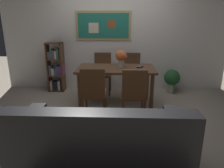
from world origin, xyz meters
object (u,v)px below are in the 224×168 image
(dining_chair_near_right, at_px, (134,91))
(dining_chair_far_right, at_px, (132,70))
(leather_couch, at_px, (101,147))
(tv_remote, at_px, (140,67))
(dining_table, at_px, (116,73))
(dining_chair_near_left, at_px, (94,90))
(bookshelf, at_px, (56,69))
(flower_vase, at_px, (121,57))
(potted_ivy, at_px, (172,79))
(dining_chair_far_left, at_px, (103,70))

(dining_chair_near_right, height_order, dining_chair_far_right, same)
(leather_couch, bearing_deg, tv_remote, 73.94)
(leather_couch, distance_m, tv_remote, 2.10)
(dining_table, bearing_deg, leather_couch, -93.34)
(dining_chair_near_left, bearing_deg, tv_remote, 43.58)
(dining_table, relative_size, dining_chair_near_left, 1.61)
(dining_table, height_order, tv_remote, tv_remote)
(bookshelf, bearing_deg, flower_vase, -27.54)
(dining_table, distance_m, leather_couch, 1.98)
(bookshelf, bearing_deg, potted_ivy, -1.15)
(dining_table, distance_m, dining_chair_far_left, 0.80)
(dining_chair_near_left, distance_m, bookshelf, 1.88)
(dining_chair_near_right, distance_m, potted_ivy, 1.81)
(bookshelf, height_order, tv_remote, bookshelf)
(dining_chair_near_left, relative_size, potted_ivy, 1.61)
(leather_couch, height_order, flower_vase, flower_vase)
(dining_chair_far_left, bearing_deg, potted_ivy, 1.50)
(leather_couch, xyz_separation_m, bookshelf, (-1.29, 2.76, 0.21))
(dining_chair_near_right, relative_size, dining_chair_near_left, 1.00)
(dining_table, bearing_deg, dining_chair_far_right, 64.33)
(dining_table, height_order, leather_couch, leather_couch)
(dining_table, distance_m, dining_chair_far_right, 0.79)
(dining_chair_far_left, relative_size, leather_couch, 0.51)
(dining_table, distance_m, bookshelf, 1.63)
(leather_couch, bearing_deg, potted_ivy, 63.04)
(potted_ivy, bearing_deg, leather_couch, -116.96)
(dining_chair_far_left, relative_size, bookshelf, 0.80)
(leather_couch, height_order, tv_remote, leather_couch)
(bookshelf, xyz_separation_m, potted_ivy, (2.67, -0.05, -0.21))
(dining_table, height_order, potted_ivy, dining_table)
(dining_chair_far_right, height_order, tv_remote, dining_chair_far_right)
(tv_remote, bearing_deg, dining_chair_near_right, -101.01)
(bookshelf, bearing_deg, dining_chair_far_left, -5.01)
(dining_chair_near_right, bearing_deg, dining_chair_far_left, 112.84)
(dining_chair_far_right, distance_m, flower_vase, 0.82)
(dining_chair_near_left, height_order, bookshelf, bookshelf)
(dining_chair_near_right, height_order, flower_vase, flower_vase)
(potted_ivy, bearing_deg, dining_chair_near_left, -137.07)
(dining_chair_near_left, xyz_separation_m, tv_remote, (0.79, 0.76, 0.22))
(leather_couch, height_order, bookshelf, bookshelf)
(dining_chair_far_left, bearing_deg, flower_vase, -58.84)
(dining_chair_far_right, distance_m, potted_ivy, 0.96)
(dining_table, bearing_deg, potted_ivy, 31.11)
(leather_couch, bearing_deg, dining_chair_near_left, 100.53)
(potted_ivy, bearing_deg, flower_vase, -147.99)
(dining_chair_near_right, bearing_deg, flower_vase, 104.62)
(dining_chair_far_right, xyz_separation_m, potted_ivy, (0.93, 0.06, -0.22))
(potted_ivy, bearing_deg, bookshelf, 178.85)
(leather_couch, bearing_deg, dining_chair_far_right, 80.34)
(dining_chair_far_left, bearing_deg, bookshelf, 174.99)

